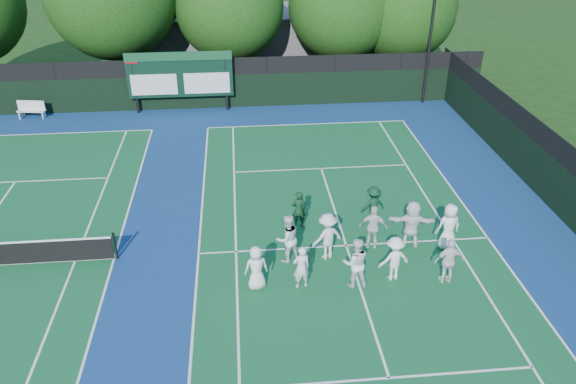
{
  "coord_description": "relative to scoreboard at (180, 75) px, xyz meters",
  "views": [
    {
      "loc": [
        -3.82,
        -16.03,
        12.04
      ],
      "look_at": [
        -2.0,
        3.0,
        1.3
      ],
      "focal_mm": 35.0,
      "sensor_mm": 36.0,
      "label": 1
    }
  ],
  "objects": [
    {
      "name": "player_front_4",
      "position": [
        10.0,
        -17.0,
        -1.34
      ],
      "size": [
        1.01,
        0.44,
        1.71
      ],
      "primitive_type": "imported",
      "rotation": [
        0.0,
        0.0,
        3.17
      ],
      "color": "white",
      "rests_on": "ground"
    },
    {
      "name": "tennis_ball_1",
      "position": [
        8.02,
        -14.79,
        -2.16
      ],
      "size": [
        0.07,
        0.07,
        0.07
      ],
      "primitive_type": "sphere",
      "color": "#B6C617",
      "rests_on": "ground"
    },
    {
      "name": "player_back_3",
      "position": [
        9.37,
        -14.75,
        -1.25
      ],
      "size": [
        1.81,
        0.86,
        1.88
      ],
      "primitive_type": "imported",
      "rotation": [
        0.0,
        0.0,
        2.96
      ],
      "color": "white",
      "rests_on": "ground"
    },
    {
      "name": "player_back_1",
      "position": [
        6.16,
        -15.22,
        -1.29
      ],
      "size": [
        1.33,
        1.06,
        1.8
      ],
      "primitive_type": "imported",
      "rotation": [
        0.0,
        0.0,
        3.53
      ],
      "color": "silver",
      "rests_on": "ground"
    },
    {
      "name": "coach_left",
      "position": [
        5.38,
        -13.1,
        -1.4
      ],
      "size": [
        0.61,
        0.43,
        1.57
      ],
      "primitive_type": "imported",
      "rotation": [
        0.0,
        0.0,
        3.24
      ],
      "color": "#0E3319",
      "rests_on": "ground"
    },
    {
      "name": "tennis_ball_3",
      "position": [
        1.54,
        -13.72,
        -2.16
      ],
      "size": [
        0.07,
        0.07,
        0.07
      ],
      "primitive_type": "sphere",
      "color": "#B6C617",
      "rests_on": "ground"
    },
    {
      "name": "player_front_2",
      "position": [
        6.85,
        -16.87,
        -1.28
      ],
      "size": [
        0.89,
        0.7,
        1.83
      ],
      "primitive_type": "imported",
      "rotation": [
        0.0,
        0.0,
        3.13
      ],
      "color": "white",
      "rests_on": "ground"
    },
    {
      "name": "court_apron",
      "position": [
        1.01,
        -14.59,
        -2.19
      ],
      "size": [
        34.0,
        32.0,
        0.01
      ],
      "primitive_type": "cube",
      "color": "navy",
      "rests_on": "ground"
    },
    {
      "name": "player_back_4",
      "position": [
        10.68,
        -15.02,
        -1.28
      ],
      "size": [
        0.95,
        0.68,
        1.82
      ],
      "primitive_type": "imported",
      "rotation": [
        0.0,
        0.0,
        3.26
      ],
      "color": "white",
      "rests_on": "ground"
    },
    {
      "name": "near_court",
      "position": [
        7.01,
        -14.59,
        -2.18
      ],
      "size": [
        11.05,
        23.85,
        0.01
      ],
      "color": "#11542A",
      "rests_on": "ground"
    },
    {
      "name": "tennis_ball_4",
      "position": [
        5.57,
        -13.03,
        -2.16
      ],
      "size": [
        0.07,
        0.07,
        0.07
      ],
      "primitive_type": "sphere",
      "color": "#B6C617",
      "rests_on": "ground"
    },
    {
      "name": "player_back_2",
      "position": [
        7.94,
        -14.76,
        -1.31
      ],
      "size": [
        1.1,
        0.66,
        1.76
      ],
      "primitive_type": "imported",
      "rotation": [
        0.0,
        0.0,
        2.91
      ],
      "color": "silver",
      "rests_on": "ground"
    },
    {
      "name": "player_front_1",
      "position": [
        5.05,
        -16.81,
        -1.39
      ],
      "size": [
        0.65,
        0.5,
        1.6
      ],
      "primitive_type": "imported",
      "rotation": [
        0.0,
        0.0,
        3.35
      ],
      "color": "white",
      "rests_on": "ground"
    },
    {
      "name": "player_front_3",
      "position": [
        8.22,
        -16.65,
        -1.37
      ],
      "size": [
        1.16,
        0.8,
        1.65
      ],
      "primitive_type": "imported",
      "rotation": [
        0.0,
        0.0,
        3.33
      ],
      "color": "white",
      "rests_on": "ground"
    },
    {
      "name": "tennis_ball_2",
      "position": [
        10.06,
        -16.99,
        -2.16
      ],
      "size": [
        0.07,
        0.07,
        0.07
      ],
      "primitive_type": "sphere",
      "color": "#B6C617",
      "rests_on": "ground"
    },
    {
      "name": "player_front_0",
      "position": [
        3.57,
        -16.69,
        -1.39
      ],
      "size": [
        0.86,
        0.63,
        1.61
      ],
      "primitive_type": "imported",
      "rotation": [
        0.0,
        0.0,
        3.3
      ],
      "color": "white",
      "rests_on": "ground"
    },
    {
      "name": "tree_d",
      "position": [
        10.16,
        3.99,
        2.76
      ],
      "size": [
        6.81,
        6.81,
        8.53
      ],
      "color": "#311F0D",
      "rests_on": "ground"
    },
    {
      "name": "bench",
      "position": [
        -8.49,
        -0.21,
        -1.65
      ],
      "size": [
        1.63,
        0.67,
        1.0
      ],
      "color": "silver",
      "rests_on": "ground"
    },
    {
      "name": "back_fence",
      "position": [
        1.01,
        0.41,
        -0.83
      ],
      "size": [
        34.0,
        0.08,
        3.0
      ],
      "color": "black",
      "rests_on": "ground"
    },
    {
      "name": "scoreboard",
      "position": [
        0.0,
        0.0,
        0.0
      ],
      "size": [
        6.0,
        0.21,
        3.55
      ],
      "color": "black",
      "rests_on": "ground"
    },
    {
      "name": "tree_c",
      "position": [
        3.16,
        3.99,
        2.8
      ],
      "size": [
        6.65,
        6.65,
        8.49
      ],
      "color": "#311F0D",
      "rests_on": "ground"
    },
    {
      "name": "clubhouse",
      "position": [
        5.01,
        8.41,
        -0.19
      ],
      "size": [
        18.0,
        6.0,
        4.0
      ],
      "primitive_type": "cube",
      "color": "#5B5B60",
      "rests_on": "ground"
    },
    {
      "name": "player_back_0",
      "position": [
        4.73,
        -15.25,
        -1.27
      ],
      "size": [
        1.11,
        1.01,
        1.85
      ],
      "primitive_type": "imported",
      "rotation": [
        0.0,
        0.0,
        3.56
      ],
      "color": "silver",
      "rests_on": "ground"
    },
    {
      "name": "tree_e",
      "position": [
        13.99,
        3.99,
        2.57
      ],
      "size": [
        6.79,
        6.79,
        8.33
      ],
      "color": "#311F0D",
      "rests_on": "ground"
    },
    {
      "name": "coach_right",
      "position": [
        8.34,
        -12.99,
        -1.42
      ],
      "size": [
        1.11,
        0.81,
        1.55
      ],
      "primitive_type": "imported",
      "rotation": [
        0.0,
        0.0,
        3.39
      ],
      "color": "#0E331E",
      "rests_on": "ground"
    },
    {
      "name": "ground",
      "position": [
        7.01,
        -15.59,
        -2.19
      ],
      "size": [
        120.0,
        120.0,
        0.0
      ],
      "primitive_type": "plane",
      "color": "#15350E",
      "rests_on": "ground"
    }
  ]
}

